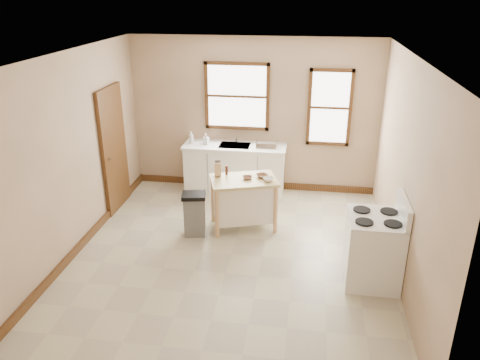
{
  "coord_description": "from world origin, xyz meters",
  "views": [
    {
      "loc": [
        0.97,
        -5.74,
        3.59
      ],
      "look_at": [
        0.06,
        0.4,
        1.0
      ],
      "focal_mm": 35.0,
      "sensor_mm": 36.0,
      "label": 1
    }
  ],
  "objects_px": {
    "soap_bottle_a": "(191,137)",
    "bowl_a": "(247,178)",
    "soap_bottle_b": "(206,139)",
    "bowl_c": "(268,179)",
    "bowl_b": "(262,176)",
    "dish_rack": "(267,145)",
    "trash_bin": "(194,214)",
    "kitchen_island": "(243,203)",
    "pepper_grinder": "(227,170)",
    "knife_block": "(218,170)",
    "gas_stove": "(374,240)"
  },
  "relations": [
    {
      "from": "kitchen_island",
      "to": "bowl_b",
      "type": "distance_m",
      "value": 0.53
    },
    {
      "from": "dish_rack",
      "to": "bowl_b",
      "type": "relative_size",
      "value": 2.12
    },
    {
      "from": "knife_block",
      "to": "bowl_c",
      "type": "distance_m",
      "value": 0.81
    },
    {
      "from": "knife_block",
      "to": "dish_rack",
      "type": "bearing_deg",
      "value": 47.42
    },
    {
      "from": "knife_block",
      "to": "soap_bottle_b",
      "type": "bearing_deg",
      "value": 95.04
    },
    {
      "from": "soap_bottle_b",
      "to": "pepper_grinder",
      "type": "distance_m",
      "value": 1.31
    },
    {
      "from": "bowl_c",
      "to": "gas_stove",
      "type": "height_order",
      "value": "gas_stove"
    },
    {
      "from": "dish_rack",
      "to": "kitchen_island",
      "type": "bearing_deg",
      "value": -101.8
    },
    {
      "from": "trash_bin",
      "to": "gas_stove",
      "type": "xyz_separation_m",
      "value": [
        2.56,
        -0.85,
        0.25
      ]
    },
    {
      "from": "soap_bottle_a",
      "to": "dish_rack",
      "type": "height_order",
      "value": "soap_bottle_a"
    },
    {
      "from": "dish_rack",
      "to": "trash_bin",
      "type": "height_order",
      "value": "dish_rack"
    },
    {
      "from": "knife_block",
      "to": "bowl_b",
      "type": "xyz_separation_m",
      "value": [
        0.69,
        0.06,
        -0.08
      ]
    },
    {
      "from": "soap_bottle_a",
      "to": "trash_bin",
      "type": "bearing_deg",
      "value": -75.84
    },
    {
      "from": "kitchen_island",
      "to": "pepper_grinder",
      "type": "distance_m",
      "value": 0.59
    },
    {
      "from": "bowl_b",
      "to": "dish_rack",
      "type": "bearing_deg",
      "value": 91.99
    },
    {
      "from": "soap_bottle_b",
      "to": "bowl_a",
      "type": "height_order",
      "value": "soap_bottle_b"
    },
    {
      "from": "pepper_grinder",
      "to": "bowl_a",
      "type": "relative_size",
      "value": 0.98
    },
    {
      "from": "dish_rack",
      "to": "kitchen_island",
      "type": "distance_m",
      "value": 1.43
    },
    {
      "from": "knife_block",
      "to": "bowl_a",
      "type": "height_order",
      "value": "knife_block"
    },
    {
      "from": "soap_bottle_a",
      "to": "dish_rack",
      "type": "bearing_deg",
      "value": -1.57
    },
    {
      "from": "bowl_a",
      "to": "soap_bottle_a",
      "type": "bearing_deg",
      "value": 132.6
    },
    {
      "from": "kitchen_island",
      "to": "pepper_grinder",
      "type": "relative_size",
      "value": 6.74
    },
    {
      "from": "bowl_a",
      "to": "dish_rack",
      "type": "bearing_deg",
      "value": 82.21
    },
    {
      "from": "soap_bottle_b",
      "to": "bowl_c",
      "type": "distance_m",
      "value": 1.85
    },
    {
      "from": "bowl_c",
      "to": "knife_block",
      "type": "bearing_deg",
      "value": 173.77
    },
    {
      "from": "soap_bottle_b",
      "to": "pepper_grinder",
      "type": "relative_size",
      "value": 1.32
    },
    {
      "from": "soap_bottle_a",
      "to": "bowl_a",
      "type": "height_order",
      "value": "soap_bottle_a"
    },
    {
      "from": "kitchen_island",
      "to": "pepper_grinder",
      "type": "bearing_deg",
      "value": 135.15
    },
    {
      "from": "soap_bottle_a",
      "to": "trash_bin",
      "type": "xyz_separation_m",
      "value": [
        0.44,
        -1.68,
        -0.69
      ]
    },
    {
      "from": "knife_block",
      "to": "pepper_grinder",
      "type": "bearing_deg",
      "value": 19.19
    },
    {
      "from": "dish_rack",
      "to": "bowl_a",
      "type": "xyz_separation_m",
      "value": [
        -0.18,
        -1.29,
        -0.12
      ]
    },
    {
      "from": "kitchen_island",
      "to": "gas_stove",
      "type": "bearing_deg",
      "value": -51.22
    },
    {
      "from": "knife_block",
      "to": "gas_stove",
      "type": "xyz_separation_m",
      "value": [
        2.27,
        -1.27,
        -0.33
      ]
    },
    {
      "from": "kitchen_island",
      "to": "knife_block",
      "type": "xyz_separation_m",
      "value": [
        -0.42,
        0.06,
        0.51
      ]
    },
    {
      "from": "soap_bottle_a",
      "to": "soap_bottle_b",
      "type": "xyz_separation_m",
      "value": [
        0.28,
        -0.01,
        -0.01
      ]
    },
    {
      "from": "bowl_a",
      "to": "bowl_c",
      "type": "height_order",
      "value": "bowl_c"
    },
    {
      "from": "dish_rack",
      "to": "knife_block",
      "type": "relative_size",
      "value": 1.92
    },
    {
      "from": "bowl_a",
      "to": "trash_bin",
      "type": "distance_m",
      "value": 0.99
    },
    {
      "from": "soap_bottle_b",
      "to": "kitchen_island",
      "type": "bearing_deg",
      "value": -41.36
    },
    {
      "from": "trash_bin",
      "to": "bowl_b",
      "type": "bearing_deg",
      "value": 15.29
    },
    {
      "from": "knife_block",
      "to": "bowl_c",
      "type": "height_order",
      "value": "knife_block"
    },
    {
      "from": "soap_bottle_a",
      "to": "bowl_c",
      "type": "distance_m",
      "value": 2.06
    },
    {
      "from": "trash_bin",
      "to": "dish_rack",
      "type": "bearing_deg",
      "value": 50.0
    },
    {
      "from": "trash_bin",
      "to": "gas_stove",
      "type": "bearing_deg",
      "value": -28.78
    },
    {
      "from": "dish_rack",
      "to": "bowl_a",
      "type": "height_order",
      "value": "dish_rack"
    },
    {
      "from": "soap_bottle_b",
      "to": "trash_bin",
      "type": "xyz_separation_m",
      "value": [
        0.16,
        -1.67,
        -0.67
      ]
    },
    {
      "from": "gas_stove",
      "to": "dish_rack",
      "type": "bearing_deg",
      "value": 122.8
    },
    {
      "from": "gas_stove",
      "to": "soap_bottle_b",
      "type": "bearing_deg",
      "value": 137.2
    },
    {
      "from": "soap_bottle_b",
      "to": "bowl_c",
      "type": "relative_size",
      "value": 1.17
    },
    {
      "from": "soap_bottle_a",
      "to": "bowl_a",
      "type": "xyz_separation_m",
      "value": [
        1.21,
        -1.31,
        -0.19
      ]
    }
  ]
}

